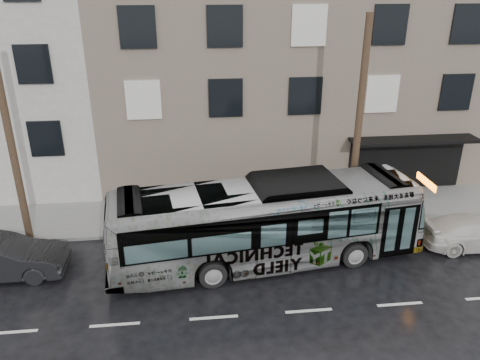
{
  "coord_description": "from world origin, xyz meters",
  "views": [
    {
      "loc": [
        -0.49,
        -14.93,
        10.21
      ],
      "look_at": [
        1.42,
        2.5,
        2.76
      ],
      "focal_mm": 35.0,
      "sensor_mm": 36.0,
      "label": 1
    }
  ],
  "objects_px": {
    "sign_post": "(375,196)",
    "bus": "(266,223)",
    "utility_pole_rear": "(10,137)",
    "white_sedan": "(476,232)",
    "dark_sedan": "(1,258)",
    "utility_pole_front": "(358,126)"
  },
  "relations": [
    {
      "from": "sign_post",
      "to": "dark_sedan",
      "type": "distance_m",
      "value": 15.53
    },
    {
      "from": "utility_pole_front",
      "to": "sign_post",
      "type": "xyz_separation_m",
      "value": [
        1.1,
        0.0,
        -3.3
      ]
    },
    {
      "from": "sign_post",
      "to": "bus",
      "type": "xyz_separation_m",
      "value": [
        -5.37,
        -2.56,
        0.34
      ]
    },
    {
      "from": "utility_pole_rear",
      "to": "utility_pole_front",
      "type": "bearing_deg",
      "value": 0.0
    },
    {
      "from": "utility_pole_front",
      "to": "bus",
      "type": "xyz_separation_m",
      "value": [
        -4.27,
        -2.56,
        -2.96
      ]
    },
    {
      "from": "white_sedan",
      "to": "dark_sedan",
      "type": "bearing_deg",
      "value": 91.45
    },
    {
      "from": "white_sedan",
      "to": "utility_pole_rear",
      "type": "bearing_deg",
      "value": 83.64
    },
    {
      "from": "utility_pole_front",
      "to": "white_sedan",
      "type": "relative_size",
      "value": 1.96
    },
    {
      "from": "utility_pole_rear",
      "to": "bus",
      "type": "height_order",
      "value": "utility_pole_rear"
    },
    {
      "from": "sign_post",
      "to": "dark_sedan",
      "type": "relative_size",
      "value": 0.51
    },
    {
      "from": "sign_post",
      "to": "bus",
      "type": "bearing_deg",
      "value": -154.53
    },
    {
      "from": "bus",
      "to": "utility_pole_rear",
      "type": "bearing_deg",
      "value": 67.81
    },
    {
      "from": "sign_post",
      "to": "bus",
      "type": "distance_m",
      "value": 5.95
    },
    {
      "from": "bus",
      "to": "white_sedan",
      "type": "distance_m",
      "value": 8.9
    },
    {
      "from": "utility_pole_front",
      "to": "bus",
      "type": "relative_size",
      "value": 0.74
    },
    {
      "from": "utility_pole_front",
      "to": "dark_sedan",
      "type": "relative_size",
      "value": 1.92
    },
    {
      "from": "utility_pole_rear",
      "to": "white_sedan",
      "type": "distance_m",
      "value": 19.15
    },
    {
      "from": "utility_pole_front",
      "to": "bus",
      "type": "bearing_deg",
      "value": -149.08
    },
    {
      "from": "utility_pole_rear",
      "to": "bus",
      "type": "distance_m",
      "value": 10.49
    },
    {
      "from": "white_sedan",
      "to": "dark_sedan",
      "type": "relative_size",
      "value": 0.98
    },
    {
      "from": "bus",
      "to": "dark_sedan",
      "type": "bearing_deg",
      "value": 82.47
    },
    {
      "from": "utility_pole_rear",
      "to": "dark_sedan",
      "type": "bearing_deg",
      "value": -94.64
    }
  ]
}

